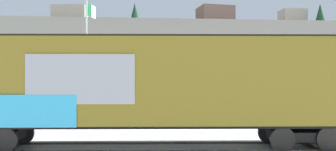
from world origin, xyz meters
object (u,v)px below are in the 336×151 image
parked_car_blue (199,108)px  parked_car_red (287,107)px  parked_car_black (90,110)px  freight_car (145,83)px  flagpole (89,39)px

parked_car_blue → parked_car_red: (5.44, 0.07, 0.03)m
parked_car_black → parked_car_blue: bearing=3.0°
parked_car_black → parked_car_blue: 6.27m
freight_car → parked_car_red: size_ratio=4.11×
freight_car → parked_car_black: bearing=117.3°
parked_car_black → parked_car_red: bearing=2.0°
flagpole → parked_car_red: 14.54m
freight_car → parked_car_blue: 7.25m
freight_car → parked_car_blue: freight_car is taller
flagpole → freight_car: bearing=-70.5°
freight_car → parked_car_red: freight_car is taller
parked_car_red → flagpole: bearing=157.7°
flagpole → parked_car_red: flagpole is taller
flagpole → parked_car_black: size_ratio=1.84×
flagpole → parked_car_black: bearing=-79.5°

